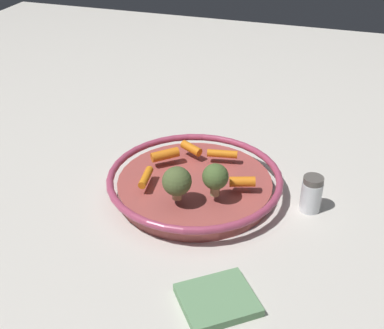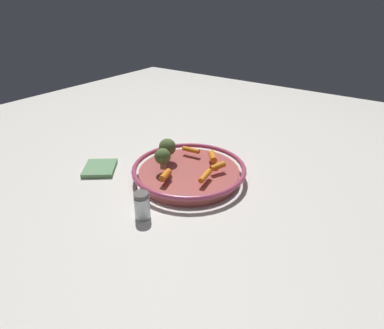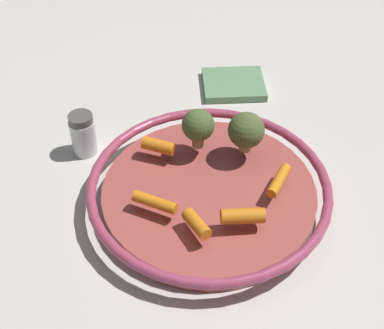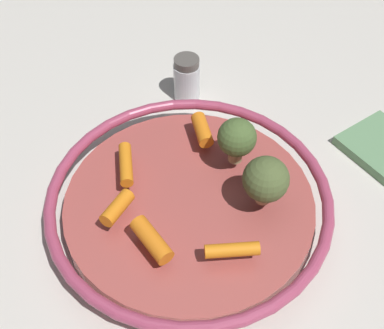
{
  "view_description": "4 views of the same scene",
  "coord_description": "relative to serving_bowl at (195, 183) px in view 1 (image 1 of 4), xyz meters",
  "views": [
    {
      "loc": [
        0.26,
        -0.81,
        0.59
      ],
      "look_at": [
        -0.0,
        -0.01,
        0.08
      ],
      "focal_mm": 47.31,
      "sensor_mm": 36.0,
      "label": 1
    },
    {
      "loc": [
        0.71,
        0.51,
        0.51
      ],
      "look_at": [
        0.03,
        0.03,
        0.07
      ],
      "focal_mm": 30.24,
      "sensor_mm": 36.0,
      "label": 2
    },
    {
      "loc": [
        -0.3,
        0.48,
        0.61
      ],
      "look_at": [
        0.02,
        0.02,
        0.08
      ],
      "focal_mm": 52.49,
      "sensor_mm": 36.0,
      "label": 3
    },
    {
      "loc": [
        -0.38,
        -0.02,
        0.53
      ],
      "look_at": [
        0.01,
        -0.0,
        0.08
      ],
      "focal_mm": 47.32,
      "sensor_mm": 36.0,
      "label": 4
    }
  ],
  "objects": [
    {
      "name": "ground_plane",
      "position": [
        0.0,
        0.0,
        -0.02
      ],
      "size": [
        2.5,
        2.5,
        0.0
      ],
      "primitive_type": "plane",
      "color": "beige"
    },
    {
      "name": "serving_bowl",
      "position": [
        0.0,
        0.0,
        0.0
      ],
      "size": [
        0.35,
        0.35,
        0.05
      ],
      "color": "#A84C47",
      "rests_on": "ground_plane"
    },
    {
      "name": "baby_carrot_near_rim",
      "position": [
        0.03,
        0.08,
        0.03
      ],
      "size": [
        0.06,
        0.03,
        0.02
      ],
      "primitive_type": "cylinder",
      "rotation": [
        1.57,
        0.0,
        1.75
      ],
      "color": "orange",
      "rests_on": "serving_bowl"
    },
    {
      "name": "baby_carrot_back",
      "position": [
        0.1,
        -0.01,
        0.03
      ],
      "size": [
        0.05,
        0.03,
        0.02
      ],
      "primitive_type": "cylinder",
      "rotation": [
        1.6,
        0.0,
        4.99
      ],
      "color": "orange",
      "rests_on": "serving_bowl"
    },
    {
      "name": "baby_carrot_center",
      "position": [
        -0.08,
        0.04,
        0.03
      ],
      "size": [
        0.06,
        0.05,
        0.02
      ],
      "primitive_type": "cylinder",
      "rotation": [
        1.62,
        0.0,
        5.4
      ],
      "color": "orange",
      "rests_on": "serving_bowl"
    },
    {
      "name": "baby_carrot_right",
      "position": [
        -0.08,
        -0.05,
        0.03
      ],
      "size": [
        0.02,
        0.06,
        0.02
      ],
      "primitive_type": "cylinder",
      "rotation": [
        1.57,
        0.0,
        3.27
      ],
      "color": "orange",
      "rests_on": "serving_bowl"
    },
    {
      "name": "baby_carrot_left",
      "position": [
        -0.03,
        0.08,
        0.03
      ],
      "size": [
        0.05,
        0.04,
        0.02
      ],
      "primitive_type": "cylinder",
      "rotation": [
        1.49,
        0.0,
        4.29
      ],
      "color": "orange",
      "rests_on": "serving_bowl"
    },
    {
      "name": "broccoli_floret_small",
      "position": [
        -0.01,
        -0.09,
        0.06
      ],
      "size": [
        0.05,
        0.05,
        0.06
      ],
      "color": "tan",
      "rests_on": "serving_bowl"
    },
    {
      "name": "broccoli_floret_large",
      "position": [
        0.06,
        -0.06,
        0.06
      ],
      "size": [
        0.05,
        0.05,
        0.06
      ],
      "color": "tan",
      "rests_on": "serving_bowl"
    },
    {
      "name": "salt_shaker",
      "position": [
        0.23,
        0.02,
        0.01
      ],
      "size": [
        0.04,
        0.04,
        0.07
      ],
      "color": "silver",
      "rests_on": "ground_plane"
    },
    {
      "name": "dish_towel",
      "position": [
        0.12,
        -0.27,
        -0.02
      ],
      "size": [
        0.15,
        0.15,
        0.01
      ],
      "primitive_type": "cube",
      "rotation": [
        0.0,
        0.0,
        0.66
      ],
      "color": "#669366",
      "rests_on": "ground_plane"
    }
  ]
}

